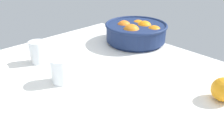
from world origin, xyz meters
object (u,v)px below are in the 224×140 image
Objects in this scene: fruit_bowl at (136,32)px; loose_orange_2 at (224,89)px; second_glass at (38,53)px; juice_glass at (61,72)px.

fruit_bowl is 4.04× the size of loose_orange_2.
fruit_bowl is at bearing 75.00° from second_glass.
loose_orange_2 is (48.91, -17.14, -1.56)cm from fruit_bowl.
loose_orange_2 is at bearing 24.09° from second_glass.
juice_glass is at bearing -80.77° from fruit_bowl.
second_glass is at bearing -105.00° from fruit_bowl.
second_glass is 66.59cm from loose_orange_2.
juice_glass is 1.18× the size of loose_orange_2.
fruit_bowl is at bearing 160.69° from loose_orange_2.
second_glass reaches higher than loose_orange_2.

